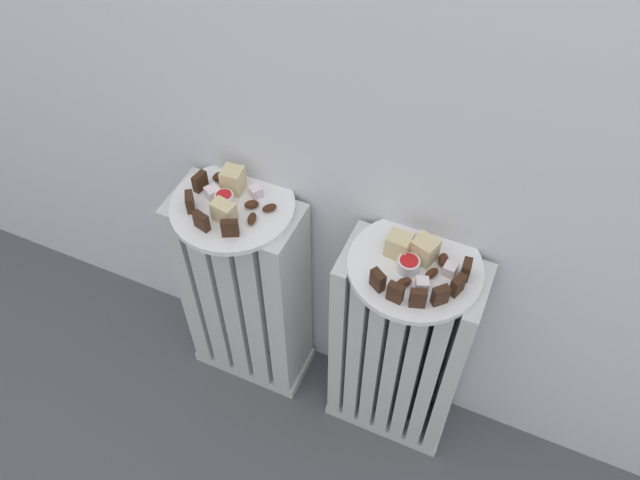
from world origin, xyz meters
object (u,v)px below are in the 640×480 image
plate_left (233,206)px  fork (419,249)px  radiator_left (246,295)px  jam_bowl_left (224,199)px  radiator_right (399,352)px  plate_right (415,267)px  jam_bowl_right (408,264)px

plate_left → fork: 0.37m
radiator_left → fork: 0.48m
jam_bowl_left → fork: bearing=6.2°
radiator_left → jam_bowl_left: jam_bowl_left is taller
radiator_right → jam_bowl_left: jam_bowl_left is taller
plate_right → fork: 0.04m
plate_left → jam_bowl_right: bearing=-2.5°
jam_bowl_left → fork: size_ratio=0.41×
jam_bowl_right → radiator_left: bearing=177.5°
plate_left → plate_right: bearing=0.0°
plate_left → jam_bowl_right: size_ratio=6.13×
jam_bowl_left → radiator_right: bearing=0.8°
plate_right → radiator_right: bearing=180.0°
plate_right → jam_bowl_left: size_ratio=6.73×
jam_bowl_left → fork: (0.38, 0.04, -0.01)m
jam_bowl_right → fork: size_ratio=0.45×
fork → radiator_right: bearing=-80.8°
plate_right → fork: size_ratio=2.74×
plate_right → jam_bowl_left: 0.39m
radiator_left → radiator_right: same height
radiator_right → fork: fork is taller
radiator_left → jam_bowl_left: (-0.01, -0.01, 0.32)m
jam_bowl_right → fork: jam_bowl_right is taller
radiator_right → jam_bowl_left: (-0.39, -0.01, 0.32)m
plate_right → plate_left: bearing=180.0°
radiator_left → plate_right: plate_right is taller
radiator_right → plate_right: bearing=0.0°
plate_left → plate_right: same height
radiator_left → plate_left: 0.30m
plate_left → jam_bowl_left: (-0.01, -0.01, 0.02)m
jam_bowl_right → radiator_right: bearing=59.2°
plate_left → fork: bearing=5.6°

